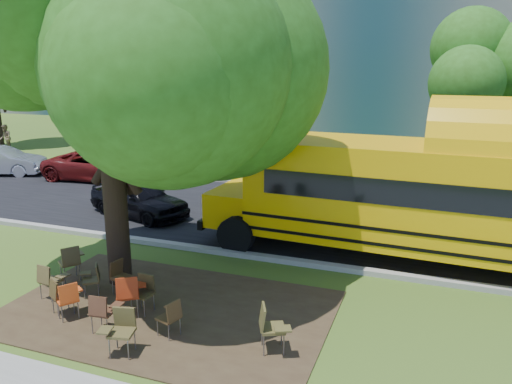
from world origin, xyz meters
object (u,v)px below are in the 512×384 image
at_px(chair_4, 103,309).
at_px(chair_7, 270,324).
at_px(chair_3, 143,289).
at_px(chair_10, 120,274).
at_px(school_bus, 471,200).
at_px(chair_6, 171,314).
at_px(chair_11, 129,291).
at_px(bg_car_red, 98,165).
at_px(bg_car_silver, 1,161).
at_px(chair_9, 93,277).
at_px(main_tree, 105,55).
at_px(chair_8, 71,259).
at_px(pedestrian_b, 6,138).
at_px(chair_2, 69,297).
at_px(chair_1, 60,294).
at_px(chair_0, 50,278).
at_px(black_car, 139,198).
at_px(chair_5, 121,327).

height_order(chair_4, chair_7, chair_7).
relative_size(chair_3, chair_10, 1.04).
distance_m(school_bus, chair_3, 8.36).
xyz_separation_m(chair_6, chair_7, (1.99, 0.14, 0.09)).
relative_size(chair_11, bg_car_red, 0.19).
bearing_deg(bg_car_silver, chair_3, -142.85).
height_order(chair_7, chair_9, chair_7).
xyz_separation_m(main_tree, chair_4, (1.13, -2.18, -4.89)).
xyz_separation_m(chair_6, chair_11, (-1.22, 0.39, 0.11)).
distance_m(chair_8, pedestrian_b, 22.08).
xyz_separation_m(chair_4, bg_car_silver, (-13.79, 10.61, 0.16)).
bearing_deg(chair_4, chair_2, 161.54).
relative_size(chair_1, chair_6, 1.04).
distance_m(chair_7, bg_car_red, 16.15).
distance_m(chair_0, black_car, 6.50).
xyz_separation_m(chair_7, chair_9, (-4.58, 0.83, -0.10)).
xyz_separation_m(black_car, bg_car_silver, (-10.04, 3.54, 0.01)).
xyz_separation_m(chair_3, chair_6, (1.08, -0.69, -0.04)).
distance_m(chair_0, bg_car_red, 12.43).
relative_size(bg_car_silver, pedestrian_b, 2.54).
relative_size(chair_1, chair_7, 0.88).
bearing_deg(chair_6, school_bus, -27.80).
xyz_separation_m(chair_0, pedestrian_b, (-17.09, 15.25, 0.28)).
height_order(chair_6, chair_10, chair_10).
bearing_deg(chair_11, pedestrian_b, 107.91).
bearing_deg(black_car, chair_10, -134.35).
xyz_separation_m(chair_7, bg_car_red, (-11.99, 10.82, 0.11)).
relative_size(chair_7, bg_car_red, 0.19).
height_order(chair_9, chair_10, chair_10).
relative_size(chair_2, chair_4, 0.99).
relative_size(chair_4, chair_8, 0.90).
height_order(chair_6, bg_car_red, bg_car_red).
bearing_deg(chair_8, bg_car_red, 69.47).
bearing_deg(chair_9, chair_10, -101.17).
height_order(school_bus, black_car, school_bus).
bearing_deg(chair_4, school_bus, 35.21).
bearing_deg(main_tree, chair_1, -94.53).
bearing_deg(chair_9, black_car, -12.58).
xyz_separation_m(chair_11, bg_car_red, (-8.78, 10.58, 0.10)).
bearing_deg(chair_1, chair_2, 17.36).
relative_size(chair_5, chair_9, 1.15).
height_order(chair_0, bg_car_silver, bg_car_silver).
bearing_deg(chair_11, bg_car_red, 96.15).
height_order(chair_7, black_car, black_car).
height_order(chair_0, chair_11, chair_11).
bearing_deg(chair_10, chair_8, -86.79).
relative_size(chair_1, chair_3, 0.96).
distance_m(chair_10, black_car, 6.29).
distance_m(chair_0, chair_11, 2.15).
distance_m(main_tree, chair_9, 5.01).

